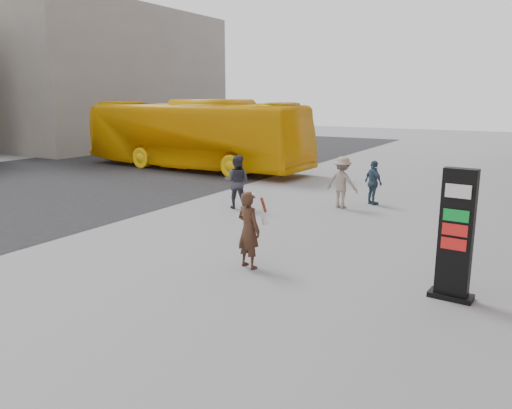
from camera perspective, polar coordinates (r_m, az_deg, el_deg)
The scene contains 9 objects.
ground at distance 10.92m, azimuth -4.48°, elevation -7.49°, with size 100.00×100.00×0.00m, color #9E9EA3.
road at distance 23.46m, azimuth -24.07°, elevation 2.20°, with size 16.00×60.00×0.01m, color black.
bg_building_far at distance 41.27m, azimuth -16.70°, elevation 13.64°, with size 10.00×18.00×10.00m, color gray.
info_pylon at distance 9.76m, azimuth 21.88°, elevation -3.27°, with size 0.81×0.44×2.44m.
woman at distance 10.82m, azimuth -0.81°, elevation -2.80°, with size 0.75×0.71×1.70m.
bus at distance 25.86m, azimuth -7.15°, elevation 7.95°, with size 2.96×12.65×3.52m, color #F1B208.
pedestrian_a at distance 16.63m, azimuth -2.20°, elevation 2.61°, with size 0.87×0.67×1.78m, color #33323C.
pedestrian_b at distance 16.92m, azimuth 9.80°, elevation 2.51°, with size 1.11×0.64×1.72m, color gray.
pedestrian_c at distance 17.65m, azimuth 13.27°, elevation 2.45°, with size 0.90×0.37×1.53m, color #364F63.
Camera 1 is at (5.88, -8.43, 3.70)m, focal length 35.00 mm.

